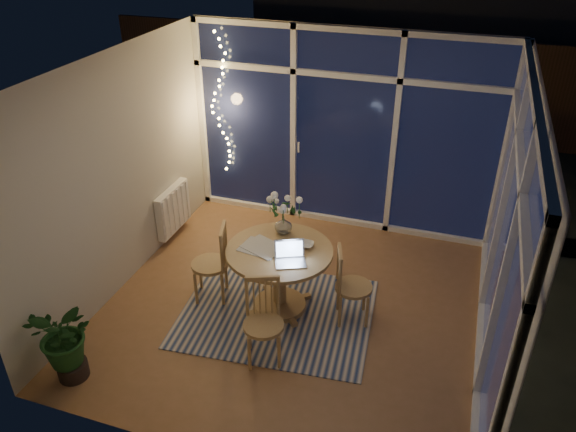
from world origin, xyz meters
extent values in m
plane|color=brown|center=(0.00, 0.00, 0.00)|extent=(4.00, 4.00, 0.00)
plane|color=white|center=(0.00, 0.00, 2.60)|extent=(4.00, 4.00, 0.00)
cube|color=beige|center=(0.00, 2.00, 1.30)|extent=(4.00, 0.04, 2.60)
cube|color=beige|center=(0.00, -2.00, 1.30)|extent=(4.00, 0.04, 2.60)
cube|color=beige|center=(-2.00, 0.00, 1.30)|extent=(0.04, 4.00, 2.60)
cube|color=beige|center=(2.00, 0.00, 1.30)|extent=(0.04, 4.00, 2.60)
cube|color=white|center=(0.00, 1.96, 1.30)|extent=(4.00, 0.10, 2.60)
cube|color=white|center=(1.96, 0.00, 1.30)|extent=(0.10, 4.00, 2.60)
cube|color=white|center=(-1.94, 0.90, 0.40)|extent=(0.10, 0.70, 0.58)
cube|color=black|center=(0.50, 5.00, -0.06)|extent=(12.00, 6.00, 0.10)
cube|color=#3A2615|center=(0.00, 5.50, 0.90)|extent=(11.00, 0.08, 1.80)
sphere|color=black|center=(-0.80, 3.40, 0.45)|extent=(0.90, 0.90, 0.90)
cube|color=beige|center=(-0.15, -0.16, 0.01)|extent=(2.15, 1.79, 0.01)
cylinder|color=#A9784C|center=(-0.15, -0.06, 0.38)|extent=(1.20, 1.20, 0.76)
cube|color=#A9784C|center=(-0.93, -0.12, 0.46)|extent=(0.53, 0.53, 0.92)
cube|color=#A9784C|center=(0.63, 0.00, 0.44)|extent=(0.51, 0.51, 0.88)
cube|color=#A9784C|center=(-0.04, -0.84, 0.44)|extent=(0.53, 0.53, 0.88)
imported|color=white|center=(-0.22, 0.26, 0.86)|extent=(0.22, 0.22, 0.21)
imported|color=silver|center=(0.09, 0.08, 0.77)|extent=(0.17, 0.17, 0.04)
cube|color=silver|center=(-0.35, -0.12, 0.76)|extent=(0.48, 0.42, 0.01)
cube|color=black|center=(-0.16, -0.21, 0.76)|extent=(0.11, 0.08, 0.01)
imported|color=#18441B|center=(-1.65, -1.62, 0.38)|extent=(0.66, 0.61, 0.76)
camera|label=1|loc=(1.46, -4.59, 3.93)|focal=35.00mm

